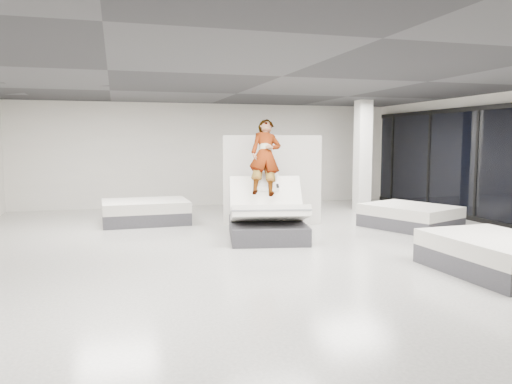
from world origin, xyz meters
TOP-DOWN VIEW (x-y plane):
  - room at (0.00, 0.00)m, footprint 14.00×14.04m
  - hero_bed at (0.12, 1.29)m, footprint 1.90×2.30m
  - person at (0.18, 1.63)m, footprint 1.00×1.90m
  - remote at (0.33, 1.24)m, footprint 0.08×0.15m
  - divider_panel at (0.76, 2.94)m, footprint 2.37×0.62m
  - flat_bed_right_far at (3.71, 1.55)m, footprint 2.13×2.40m
  - flat_bed_right_near at (2.76, -2.31)m, footprint 1.66×2.15m
  - flat_bed_left_far at (-2.23, 3.98)m, footprint 2.11×1.61m
  - column at (4.00, 4.50)m, footprint 0.40×0.40m

SIDE VIEW (x-z plane):
  - flat_bed_right_far at x=3.71m, z-range 0.00..0.54m
  - flat_bed_left_far at x=-2.23m, z-range 0.00..0.57m
  - flat_bed_right_near at x=2.76m, z-range 0.00..0.57m
  - hero_bed at x=0.12m, z-range -0.27..1.10m
  - divider_panel at x=0.76m, z-range 0.00..2.18m
  - remote at x=0.33m, z-range 1.07..1.15m
  - person at x=0.18m, z-range 0.69..2.01m
  - room at x=0.00m, z-range 0.00..3.20m
  - column at x=4.00m, z-range 0.00..3.20m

